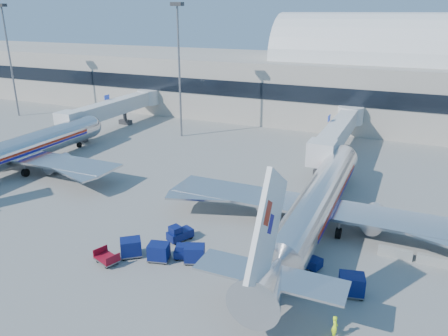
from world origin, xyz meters
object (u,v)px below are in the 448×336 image
at_px(mast_west, 179,52).
at_px(barrier_near, 395,253).
at_px(cart_solo_near, 261,290).
at_px(tug_lead, 185,252).
at_px(airliner_main, 316,203).
at_px(cart_open_red, 107,259).
at_px(tug_right, 307,259).
at_px(cart_train_c, 131,247).
at_px(ramp_worker, 335,327).
at_px(jetbridge_mid, 117,107).
at_px(cart_solo_far, 352,284).
at_px(barrier_mid, 435,261).
at_px(tug_left, 179,233).
at_px(cart_train_a, 195,254).
at_px(mast_far_west, 7,44).
at_px(airliner_mid, 15,152).
at_px(cart_train_b, 159,252).
at_px(jetbridge_near, 340,130).

height_order(mast_west, barrier_near, mast_west).
bearing_deg(cart_solo_near, tug_lead, 163.71).
distance_m(airliner_main, cart_open_red, 21.02).
bearing_deg(tug_right, cart_train_c, -144.04).
relative_size(mast_west, tug_lead, 9.70).
bearing_deg(tug_right, mast_west, 151.25).
bearing_deg(ramp_worker, cart_open_red, 64.08).
bearing_deg(jetbridge_mid, mast_west, -3.21).
bearing_deg(cart_solo_far, ramp_worker, -106.45).
bearing_deg(barrier_mid, tug_left, -167.06).
height_order(barrier_mid, cart_train_a, cart_train_a).
height_order(barrier_mid, tug_lead, tug_lead).
height_order(mast_far_west, cart_open_red, mast_far_west).
distance_m(airliner_mid, barrier_near, 50.12).
height_order(mast_far_west, barrier_mid, mast_far_west).
xyz_separation_m(airliner_main, cart_train_b, (-11.44, -11.78, -2.03)).
xyz_separation_m(barrier_mid, cart_solo_near, (-12.41, -11.03, 0.51)).
relative_size(tug_lead, tug_right, 0.85).
distance_m(barrier_near, cart_solo_near, 14.31).
height_order(airliner_mid, cart_train_b, airliner_mid).
distance_m(mast_far_west, tug_lead, 71.82).
height_order(barrier_near, cart_train_c, cart_train_c).
relative_size(tug_lead, cart_train_c, 0.95).
xyz_separation_m(mast_west, tug_lead, (20.51, -36.00, -14.17)).
relative_size(jetbridge_near, barrier_near, 9.17).
relative_size(tug_right, cart_open_red, 1.09).
relative_size(airliner_main, cart_solo_near, 17.49).
distance_m(mast_far_west, ramp_worker, 86.39).
bearing_deg(cart_train_a, tug_left, 116.02).
relative_size(tug_right, cart_solo_near, 1.29).
bearing_deg(ramp_worker, mast_west, 18.10).
bearing_deg(cart_train_b, barrier_near, 11.23).
distance_m(mast_west, cart_train_a, 44.42).
xyz_separation_m(barrier_near, barrier_mid, (3.30, 0.00, 0.00)).
bearing_deg(barrier_mid, cart_train_a, -157.32).
distance_m(mast_far_west, cart_open_red, 68.89).
bearing_deg(mast_west, cart_train_b, -63.53).
relative_size(jetbridge_mid, mast_far_west, 1.22).
distance_m(airliner_main, mast_far_west, 75.44).
height_order(jetbridge_near, cart_train_a, jetbridge_near).
bearing_deg(cart_open_red, cart_train_b, 48.93).
bearing_deg(mast_west, cart_open_red, -69.78).
distance_m(airliner_main, tug_left, 14.15).
xyz_separation_m(airliner_mid, tug_left, (30.38, -7.77, -2.18)).
distance_m(tug_right, tug_left, 12.57).
distance_m(airliner_main, jetbridge_near, 26.43).
height_order(cart_solo_near, cart_solo_far, cart_solo_far).
distance_m(jetbridge_near, cart_open_red, 42.54).
bearing_deg(mast_west, jetbridge_mid, 176.79).
bearing_deg(tug_left, airliner_main, -30.32).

